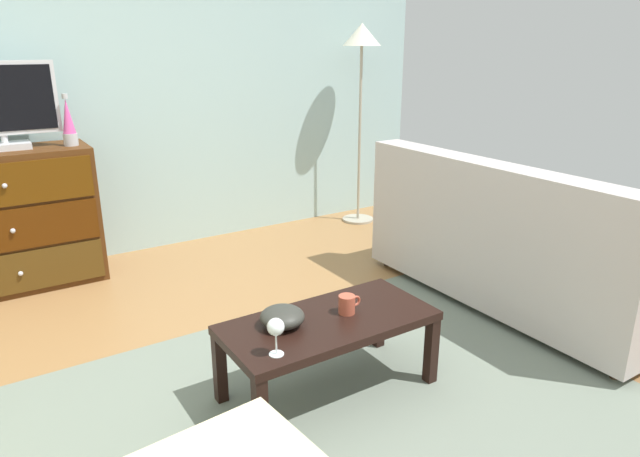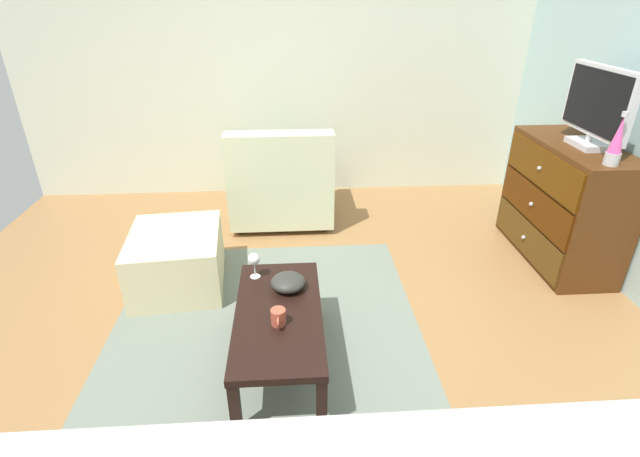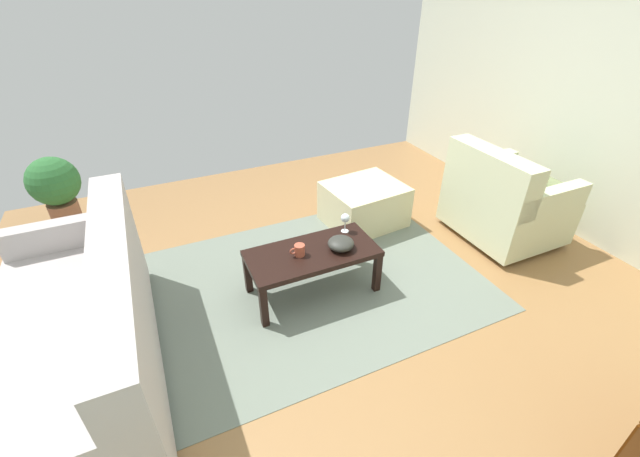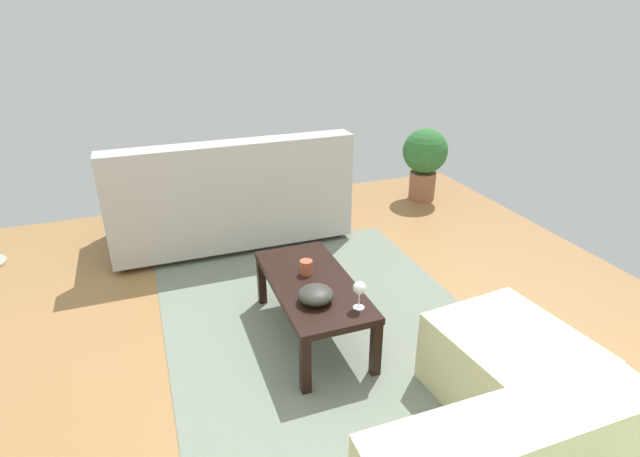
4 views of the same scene
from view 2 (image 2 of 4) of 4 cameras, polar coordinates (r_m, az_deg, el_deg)
The scene contains 12 objects.
ground_plane at distance 2.91m, azimuth -2.61°, elevation -13.52°, with size 5.28×5.11×0.05m, color olive.
wall_plain_left at distance 4.63m, azimuth -3.78°, elevation 21.16°, with size 0.12×5.11×2.77m, color silver.
area_rug at distance 2.75m, azimuth -6.86°, elevation -15.88°, with size 2.60×1.90×0.01m, color slate.
dresser at distance 3.92m, azimuth 27.65°, elevation 2.78°, with size 1.06×0.49×0.91m.
tv at distance 3.68m, azimuth 30.90°, elevation 12.80°, with size 0.68×0.18×0.54m.
lava_lamp at distance 3.38m, azimuth 32.65°, elevation 8.93°, with size 0.09×0.09×0.33m.
coffee_table at distance 2.51m, azimuth -5.10°, elevation -11.01°, with size 0.96×0.46×0.37m.
wine_glass at distance 2.71m, azimuth -8.10°, elevation -3.83°, with size 0.07×0.07×0.16m.
mug at distance 2.37m, azimuth -5.14°, elevation -10.78°, with size 0.11×0.08×0.08m.
bowl_decorative at distance 2.62m, azimuth -3.94°, elevation -6.59°, with size 0.19×0.19×0.09m, color #2F302A.
armchair at distance 4.13m, azimuth -4.73°, elevation 5.66°, with size 0.80×0.88×0.87m.
ottoman at distance 3.39m, azimuth -17.13°, elevation -3.67°, with size 0.70×0.60×0.40m, color beige.
Camera 2 is at (2.20, -0.01, 1.87)m, focal length 26.06 mm.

